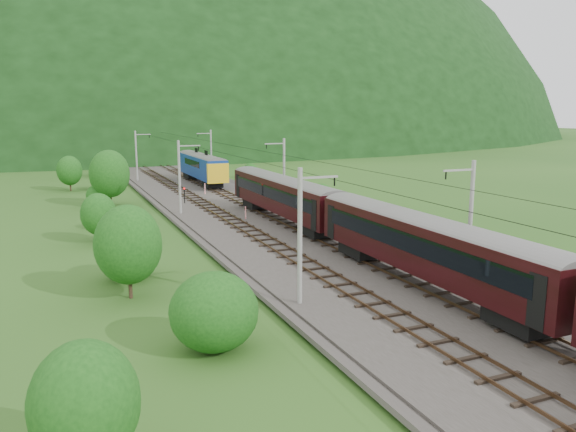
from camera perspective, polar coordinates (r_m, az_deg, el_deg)
name	(u,v)px	position (r m, az deg, el deg)	size (l,w,h in m)	color
ground	(389,294)	(36.45, 10.19, -7.85)	(600.00, 600.00, 0.00)	#254C18
railbed	(319,255)	(44.72, 3.17, -4.01)	(14.00, 220.00, 0.30)	#38332D
track_left	(291,256)	(43.69, 0.34, -4.05)	(2.40, 220.00, 0.27)	brown
track_right	(346,250)	(45.75, 5.87, -3.43)	(2.40, 220.00, 0.27)	brown
catenary_left	(180,175)	(62.55, -10.90, 4.07)	(2.54, 192.28, 8.00)	gray
catenary_right	(283,171)	(66.20, -0.47, 4.62)	(2.54, 192.28, 8.00)	gray
overhead_wires	(320,168)	(43.49, 3.26, 4.88)	(4.83, 198.00, 0.03)	black
mountain_main	(90,135)	(289.63, -19.46, 7.79)	(504.00, 360.00, 244.00)	black
train	(426,236)	(36.55, 13.83, -2.03)	(3.08, 124.28, 5.37)	black
hazard_post_near	(246,213)	(58.90, -4.33, 0.34)	(0.14, 0.14, 1.29)	red
hazard_post_far	(205,189)	(77.00, -8.44, 2.76)	(0.16, 0.16, 1.46)	red
signal	(184,194)	(69.78, -10.48, 2.21)	(0.21, 0.21, 1.91)	black
vegetation_left	(121,220)	(47.80, -16.58, -0.38)	(12.99, 139.04, 6.86)	#164813
vegetation_right	(458,235)	(48.91, 16.92, -1.89)	(6.89, 104.99, 2.89)	#164813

